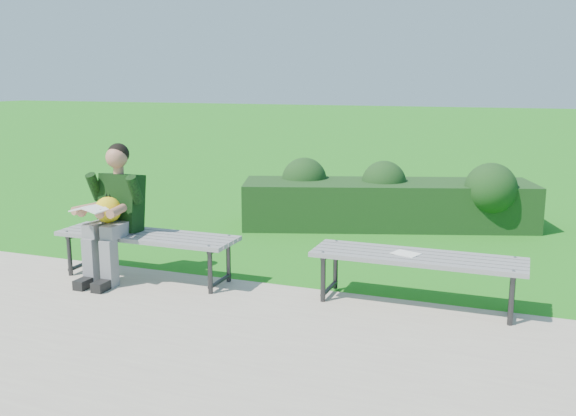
{
  "coord_description": "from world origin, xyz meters",
  "views": [
    {
      "loc": [
        2.2,
        -5.42,
        1.95
      ],
      "look_at": [
        0.21,
        -0.16,
        0.81
      ],
      "focal_mm": 40.0,
      "sensor_mm": 36.0,
      "label": 1
    }
  ],
  "objects": [
    {
      "name": "ground",
      "position": [
        0.0,
        0.0,
        0.0
      ],
      "size": [
        80.0,
        80.0,
        0.0
      ],
      "color": "#246D14",
      "rests_on": "ground"
    },
    {
      "name": "walkway",
      "position": [
        0.0,
        -1.75,
        0.01
      ],
      "size": [
        30.0,
        3.5,
        0.02
      ],
      "color": "#A79F8A",
      "rests_on": "ground"
    },
    {
      "name": "hedge",
      "position": [
        0.51,
        2.89,
        0.37
      ],
      "size": [
        3.91,
        2.1,
        0.9
      ],
      "color": "#163F1B",
      "rests_on": "ground"
    },
    {
      "name": "bench_left",
      "position": [
        -1.21,
        -0.27,
        0.42
      ],
      "size": [
        1.8,
        0.5,
        0.46
      ],
      "color": "slate",
      "rests_on": "walkway"
    },
    {
      "name": "bench_right",
      "position": [
        1.37,
        -0.1,
        0.42
      ],
      "size": [
        1.8,
        0.5,
        0.46
      ],
      "color": "slate",
      "rests_on": "walkway"
    },
    {
      "name": "seated_boy",
      "position": [
        -1.51,
        -0.36,
        0.71
      ],
      "size": [
        0.56,
        0.76,
        1.31
      ],
      "color": "gray",
      "rests_on": "walkway"
    },
    {
      "name": "paper_sheet",
      "position": [
        1.27,
        -0.1,
        0.47
      ],
      "size": [
        0.26,
        0.23,
        0.01
      ],
      "color": "white",
      "rests_on": "bench_right"
    }
  ]
}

